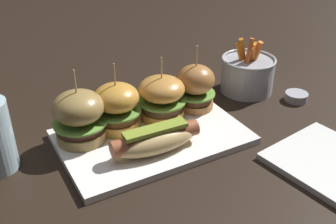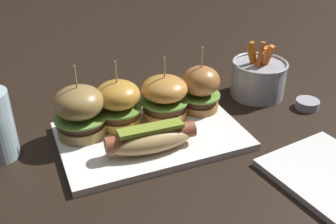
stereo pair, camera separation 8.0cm
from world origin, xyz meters
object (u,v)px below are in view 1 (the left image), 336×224
Objects in this scene: slider_far_left at (79,116)px; slider_center_left at (117,106)px; hot_dog at (156,140)px; fries_bucket at (247,74)px; slider_far_right at (196,87)px; side_plate at (329,162)px; platter_main at (152,137)px; sauce_ramekin at (296,97)px; slider_center_right at (162,97)px.

slider_far_left is 0.08m from slider_center_left.
hot_dog is 0.35m from fries_bucket.
hot_dog is 0.19m from slider_far_right.
fries_bucket is 0.76× the size of side_plate.
slider_center_left is (-0.05, 0.06, 0.06)m from platter_main.
hot_dog is at bearing -75.51° from slider_center_left.
platter_main is 2.10× the size of hot_dog.
fries_bucket is 0.32m from side_plate.
platter_main is at bearing -164.67° from fries_bucket.
platter_main is at bearing 177.42° from sauce_ramekin.
slider_far_right reaches higher than sauce_ramekin.
slider_center_right reaches higher than side_plate.
side_plate is (0.37, -0.28, -0.06)m from slider_far_left.
slider_center_right is (0.10, -0.01, -0.00)m from slider_center_left.
platter_main is 0.09m from slider_center_left.
hot_dog is 1.24× the size of fries_bucket.
hot_dog reaches higher than sauce_ramekin.
slider_center_right is at bearing -3.19° from slider_center_left.
slider_center_left is 2.67× the size of sauce_ramekin.
slider_center_left reaches higher than slider_center_right.
hot_dog is at bearing 146.79° from side_plate.
slider_center_left is (-0.03, 0.11, 0.02)m from hot_dog.
fries_bucket is at bearing 10.48° from slider_far_right.
slider_far_right reaches higher than platter_main.
slider_center_left is at bearing 135.95° from side_plate.
platter_main is 1.96× the size of side_plate.
slider_far_left is at bearing -176.07° from slider_center_left.
fries_bucket is (0.25, 0.03, -0.02)m from slider_center_right.
fries_bucket is (0.35, 0.03, -0.02)m from slider_center_left.
slider_center_left is 0.35m from fries_bucket.
slider_far_left is (-0.13, 0.05, 0.06)m from platter_main.
slider_far_left is at bearing -175.71° from fries_bucket.
sauce_ramekin is at bearing -2.58° from platter_main.
slider_far_left reaches higher than slider_center_left.
sauce_ramekin reaches higher than side_plate.
slider_far_left is at bearing 172.31° from sauce_ramekin.
platter_main is 2.50× the size of slider_far_right.
slider_far_left is 1.02× the size of slider_far_right.
hot_dog is at bearing -44.56° from slider_far_left.
hot_dog is 1.22× the size of slider_center_left.
fries_bucket is (0.17, 0.03, -0.02)m from slider_far_right.
slider_center_left reaches higher than platter_main.
slider_center_right is 0.98× the size of fries_bucket.
slider_far_right is 0.25m from sauce_ramekin.
slider_far_right is at bearing -1.39° from slider_center_left.
hot_dog is at bearing -145.32° from slider_far_right.
fries_bucket is at bearing 7.29° from slider_center_right.
slider_center_right is at bearing -172.71° from fries_bucket.
hot_dog is 0.12m from slider_center_left.
platter_main is at bearing 137.00° from side_plate.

